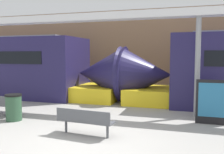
# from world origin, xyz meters

# --- Properties ---
(ground_plane) EXTENTS (60.00, 60.00, 0.00)m
(ground_plane) POSITION_xyz_m (0.00, 0.00, 0.00)
(ground_plane) COLOR #9E9B96
(station_wall) EXTENTS (56.00, 0.20, 5.00)m
(station_wall) POSITION_xyz_m (0.00, 9.67, 2.50)
(station_wall) COLOR #937051
(station_wall) RESTS_ON ground_plane
(bench_near) EXTENTS (1.66, 0.60, 0.75)m
(bench_near) POSITION_xyz_m (-0.13, 0.53, 0.46)
(bench_near) COLOR #4C4F54
(bench_near) RESTS_ON ground_plane
(trash_bin) EXTENTS (0.55, 0.55, 0.90)m
(trash_bin) POSITION_xyz_m (-3.09, 1.33, 0.45)
(trash_bin) COLOR #2D5138
(trash_bin) RESTS_ON ground_plane
(poster_board) EXTENTS (0.99, 0.07, 1.44)m
(poster_board) POSITION_xyz_m (3.31, 2.81, 0.73)
(poster_board) COLOR black
(poster_board) RESTS_ON ground_plane
(support_column_near) EXTENTS (0.19, 0.19, 3.57)m
(support_column_near) POSITION_xyz_m (2.86, 3.69, 1.78)
(support_column_near) COLOR gray
(support_column_near) RESTS_ON ground_plane
(canopy_beam) EXTENTS (28.00, 0.60, 0.28)m
(canopy_beam) POSITION_xyz_m (2.86, 3.69, 3.71)
(canopy_beam) COLOR silver
(canopy_beam) RESTS_ON support_column_near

